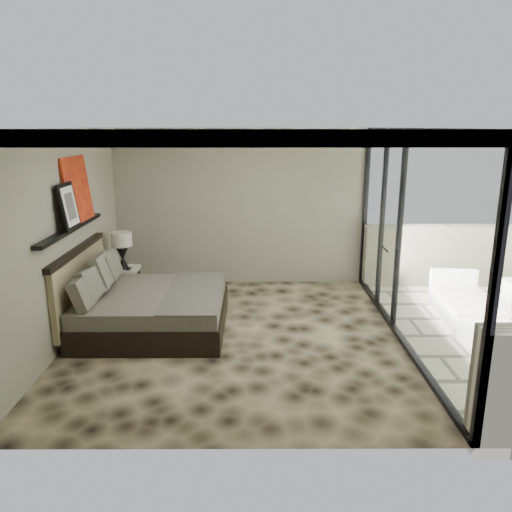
{
  "coord_description": "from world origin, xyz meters",
  "views": [
    {
      "loc": [
        0.25,
        -6.41,
        2.82
      ],
      "look_at": [
        0.28,
        0.4,
        1.05
      ],
      "focal_mm": 35.0,
      "sensor_mm": 36.0,
      "label": 1
    }
  ],
  "objects_px": {
    "table_lamp": "(122,246)",
    "lounger": "(465,306)",
    "bed": "(146,307)",
    "nightstand": "(125,284)"
  },
  "relations": [
    {
      "from": "table_lamp",
      "to": "lounger",
      "type": "distance_m",
      "value": 5.51
    },
    {
      "from": "bed",
      "to": "nightstand",
      "type": "xyz_separation_m",
      "value": [
        -0.65,
        1.37,
        -0.1
      ]
    },
    {
      "from": "bed",
      "to": "nightstand",
      "type": "distance_m",
      "value": 1.52
    },
    {
      "from": "lounger",
      "to": "nightstand",
      "type": "bearing_deg",
      "value": 173.94
    },
    {
      "from": "bed",
      "to": "nightstand",
      "type": "height_order",
      "value": "bed"
    },
    {
      "from": "bed",
      "to": "table_lamp",
      "type": "relative_size",
      "value": 3.33
    },
    {
      "from": "nightstand",
      "to": "lounger",
      "type": "relative_size",
      "value": 0.31
    },
    {
      "from": "nightstand",
      "to": "bed",
      "type": "bearing_deg",
      "value": -68.48
    },
    {
      "from": "bed",
      "to": "lounger",
      "type": "height_order",
      "value": "bed"
    },
    {
      "from": "bed",
      "to": "nightstand",
      "type": "bearing_deg",
      "value": 115.39
    }
  ]
}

